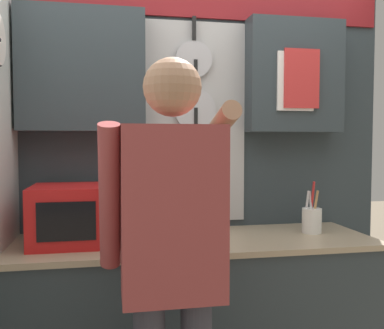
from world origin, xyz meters
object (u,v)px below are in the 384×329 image
Objects in this scene: microwave at (81,214)px; person at (172,247)px; knife_block at (187,220)px; utensil_crock at (312,219)px.

person is at bearing -61.30° from microwave.
utensil_crock is at bearing 0.10° from knife_block.
utensil_crock is at bearing 0.07° from microwave.
utensil_crock is (1.29, 0.00, -0.07)m from microwave.
knife_block is (0.56, 0.00, -0.05)m from microwave.
microwave is 0.56m from knife_block.
person is (-0.91, -0.69, 0.05)m from utensil_crock.
microwave is at bearing -179.96° from knife_block.
utensil_crock is at bearing 37.16° from person.
microwave reaches higher than knife_block.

